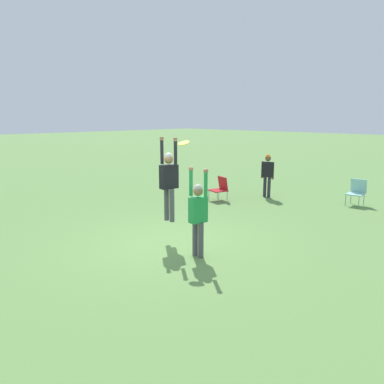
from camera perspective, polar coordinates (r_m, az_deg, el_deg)
The scene contains 7 objects.
ground_plane at distance 9.13m, azimuth -3.02°, elevation -7.88°, with size 120.00×120.00×0.00m, color #608C47.
person_jumping at distance 8.93m, azimuth -3.54°, elevation 2.22°, with size 0.58×0.46×2.03m.
person_defending at distance 8.03m, azimuth 0.93°, elevation -2.90°, with size 0.53×0.42×1.97m.
frisbee at distance 8.40m, azimuth -1.29°, elevation 7.49°, with size 0.26×0.25×0.09m.
camping_chair_0 at distance 14.07m, azimuth 23.81°, elevation 0.21°, with size 0.57×0.61×0.91m.
camping_chair_1 at distance 13.67m, azimuth 4.31°, elevation 0.72°, with size 0.70×0.75×0.86m.
person_spectator_near at distance 14.34m, azimuth 11.43°, elevation 3.02°, with size 0.57×0.31×1.63m.
Camera 1 is at (6.37, -5.80, 3.03)m, focal length 35.00 mm.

